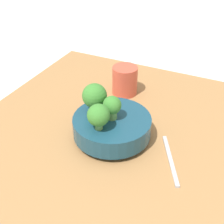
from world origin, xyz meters
TOP-DOWN VIEW (x-y plane):
  - ground_plane at (0.00, 0.00)m, footprint 6.00×6.00m
  - table at (0.00, 0.00)m, footprint 0.90×0.84m
  - bowl at (-0.01, 0.01)m, footprint 0.21×0.21m
  - broccoli_floret_center at (-0.01, 0.01)m, footprint 0.05×0.05m
  - broccoli_floret_left at (-0.06, 0.02)m, footprint 0.06×0.06m
  - broccoli_floret_back at (0.01, 0.07)m, footprint 0.07×0.07m
  - cup at (0.23, 0.08)m, footprint 0.08×0.08m
  - fork at (-0.03, -0.16)m, footprint 0.17×0.09m

SIDE VIEW (x-z plane):
  - ground_plane at x=0.00m, z-range 0.00..0.00m
  - table at x=0.00m, z-range 0.00..0.04m
  - fork at x=-0.03m, z-range 0.04..0.05m
  - bowl at x=-0.01m, z-range 0.05..0.11m
  - cup at x=0.23m, z-range 0.04..0.13m
  - broccoli_floret_center at x=-0.01m, z-range 0.11..0.18m
  - broccoli_floret_left at x=-0.06m, z-range 0.11..0.18m
  - broccoli_floret_back at x=0.01m, z-range 0.11..0.19m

